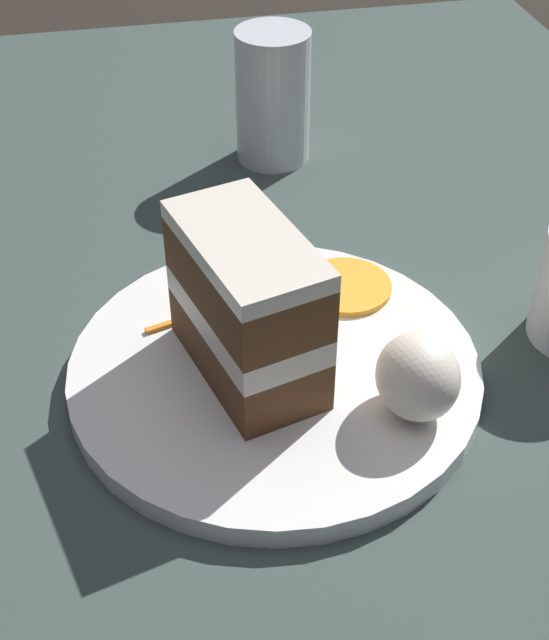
# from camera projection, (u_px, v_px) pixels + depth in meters

# --- Properties ---
(ground_plane) EXTENTS (6.00, 6.00, 0.00)m
(ground_plane) POSITION_uv_depth(u_px,v_px,m) (190.00, 409.00, 0.60)
(ground_plane) COLOR black
(ground_plane) RESTS_ON ground
(dining_table) EXTENTS (1.18, 0.95, 0.04)m
(dining_table) POSITION_uv_depth(u_px,v_px,m) (189.00, 389.00, 0.59)
(dining_table) COLOR #384742
(dining_table) RESTS_ON ground
(plate) EXTENTS (0.26, 0.26, 0.01)m
(plate) POSITION_uv_depth(u_px,v_px,m) (274.00, 371.00, 0.56)
(plate) COLOR white
(plate) RESTS_ON dining_table
(cake_slice) EXTENTS (0.12, 0.09, 0.10)m
(cake_slice) POSITION_uv_depth(u_px,v_px,m) (247.00, 305.00, 0.52)
(cake_slice) COLOR brown
(cake_slice) RESTS_ON plate
(cream_dollop) EXTENTS (0.05, 0.05, 0.05)m
(cream_dollop) POSITION_uv_depth(u_px,v_px,m) (418.00, 377.00, 0.51)
(cream_dollop) COLOR silver
(cream_dollop) RESTS_ON plate
(orange_garnish) EXTENTS (0.06, 0.06, 0.00)m
(orange_garnish) POSITION_uv_depth(u_px,v_px,m) (346.00, 286.00, 0.61)
(orange_garnish) COLOR orange
(orange_garnish) RESTS_ON plate
(carrot_shreds_scatter) EXTENTS (0.06, 0.10, 0.00)m
(carrot_shreds_scatter) POSITION_uv_depth(u_px,v_px,m) (209.00, 298.00, 0.61)
(carrot_shreds_scatter) COLOR orange
(carrot_shreds_scatter) RESTS_ON plate
(drinking_glass) EXTENTS (0.06, 0.06, 0.11)m
(drinking_glass) POSITION_uv_depth(u_px,v_px,m) (273.00, 105.00, 0.76)
(drinking_glass) COLOR silver
(drinking_glass) RESTS_ON dining_table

